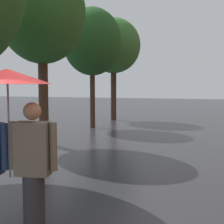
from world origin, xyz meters
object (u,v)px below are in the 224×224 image
at_px(street_tree_1, 42,14).
at_px(street_tree_3, 114,46).
at_px(street_tree_2, 92,42).
at_px(couple_under_umbrella, 9,131).

distance_m(street_tree_1, street_tree_3, 7.31).
bearing_deg(street_tree_1, street_tree_3, 89.85).
distance_m(street_tree_1, street_tree_2, 4.17).
height_order(street_tree_1, street_tree_3, street_tree_1).
relative_size(street_tree_1, street_tree_3, 1.05).
xyz_separation_m(street_tree_1, street_tree_3, (0.02, 7.31, -0.16)).
relative_size(street_tree_3, couple_under_umbrella, 2.60).
xyz_separation_m(street_tree_3, couple_under_umbrella, (2.85, -13.01, -2.60)).
relative_size(street_tree_2, street_tree_3, 0.97).
bearing_deg(street_tree_1, couple_under_umbrella, -63.32).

